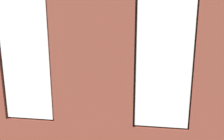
{
  "coord_description": "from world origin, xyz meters",
  "views": [
    {
      "loc": [
        -0.8,
        5.83,
        2.32
      ],
      "look_at": [
        -0.02,
        0.4,
        1.12
      ],
      "focal_mm": 35.0,
      "sensor_mm": 36.0,
      "label": 1
    }
  ],
  "objects_px": {
    "table_plant_small": "(116,85)",
    "potted_plant_foreground_right": "(56,70)",
    "couch_left": "(206,103)",
    "remote_gray": "(103,90)",
    "couch_by_window": "(68,122)",
    "coffee_table": "(116,91)",
    "cup_ceramic": "(119,89)",
    "potted_plant_corner_near_left": "(194,70)",
    "media_console": "(31,88)",
    "potted_plant_between_couches": "(135,107)",
    "tv_flatscreen": "(30,69)",
    "potted_plant_mid_room_small": "(151,90)"
  },
  "relations": [
    {
      "from": "table_plant_small",
      "to": "potted_plant_between_couches",
      "type": "bearing_deg",
      "value": 107.62
    },
    {
      "from": "couch_by_window",
      "to": "potted_plant_corner_near_left",
      "type": "distance_m",
      "value": 4.96
    },
    {
      "from": "cup_ceramic",
      "to": "potted_plant_mid_room_small",
      "type": "distance_m",
      "value": 0.99
    },
    {
      "from": "potted_plant_foreground_right",
      "to": "table_plant_small",
      "type": "bearing_deg",
      "value": 145.78
    },
    {
      "from": "table_plant_small",
      "to": "potted_plant_foreground_right",
      "type": "distance_m",
      "value": 3.03
    },
    {
      "from": "remote_gray",
      "to": "potted_plant_foreground_right",
      "type": "xyz_separation_m",
      "value": [
        2.13,
        -1.82,
        0.13
      ]
    },
    {
      "from": "remote_gray",
      "to": "potted_plant_between_couches",
      "type": "bearing_deg",
      "value": -156.6
    },
    {
      "from": "remote_gray",
      "to": "couch_by_window",
      "type": "bearing_deg",
      "value": 163.8
    },
    {
      "from": "cup_ceramic",
      "to": "potted_plant_between_couches",
      "type": "xyz_separation_m",
      "value": [
        -0.52,
        1.82,
        0.23
      ]
    },
    {
      "from": "couch_by_window",
      "to": "potted_plant_between_couches",
      "type": "bearing_deg",
      "value": -177.9
    },
    {
      "from": "tv_flatscreen",
      "to": "potted_plant_foreground_right",
      "type": "distance_m",
      "value": 1.41
    },
    {
      "from": "coffee_table",
      "to": "cup_ceramic",
      "type": "height_order",
      "value": "cup_ceramic"
    },
    {
      "from": "couch_by_window",
      "to": "potted_plant_between_couches",
      "type": "height_order",
      "value": "potted_plant_between_couches"
    },
    {
      "from": "potted_plant_between_couches",
      "to": "potted_plant_mid_room_small",
      "type": "xyz_separation_m",
      "value": [
        -0.38,
        -2.21,
        -0.33
      ]
    },
    {
      "from": "media_console",
      "to": "tv_flatscreen",
      "type": "bearing_deg",
      "value": -90.0
    },
    {
      "from": "coffee_table",
      "to": "remote_gray",
      "type": "height_order",
      "value": "remote_gray"
    },
    {
      "from": "couch_by_window",
      "to": "potted_plant_between_couches",
      "type": "relative_size",
      "value": 1.65
    },
    {
      "from": "couch_by_window",
      "to": "media_console",
      "type": "relative_size",
      "value": 1.94
    },
    {
      "from": "cup_ceramic",
      "to": "tv_flatscreen",
      "type": "distance_m",
      "value": 2.96
    },
    {
      "from": "coffee_table",
      "to": "media_console",
      "type": "xyz_separation_m",
      "value": [
        2.81,
        -0.35,
        -0.13
      ]
    },
    {
      "from": "cup_ceramic",
      "to": "potted_plant_foreground_right",
      "type": "distance_m",
      "value": 3.17
    },
    {
      "from": "couch_by_window",
      "to": "potted_plant_corner_near_left",
      "type": "height_order",
      "value": "potted_plant_corner_near_left"
    },
    {
      "from": "cup_ceramic",
      "to": "potted_plant_mid_room_small",
      "type": "height_order",
      "value": "potted_plant_mid_room_small"
    },
    {
      "from": "coffee_table",
      "to": "cup_ceramic",
      "type": "relative_size",
      "value": 11.59
    },
    {
      "from": "media_console",
      "to": "potted_plant_between_couches",
      "type": "relative_size",
      "value": 0.85
    },
    {
      "from": "potted_plant_foreground_right",
      "to": "potted_plant_mid_room_small",
      "type": "distance_m",
      "value": 3.79
    },
    {
      "from": "coffee_table",
      "to": "potted_plant_mid_room_small",
      "type": "distance_m",
      "value": 1.03
    },
    {
      "from": "tv_flatscreen",
      "to": "potted_plant_mid_room_small",
      "type": "bearing_deg",
      "value": 178.67
    },
    {
      "from": "cup_ceramic",
      "to": "potted_plant_corner_near_left",
      "type": "bearing_deg",
      "value": -142.17
    },
    {
      "from": "coffee_table",
      "to": "cup_ceramic",
      "type": "bearing_deg",
      "value": 128.42
    },
    {
      "from": "table_plant_small",
      "to": "media_console",
      "type": "distance_m",
      "value": 2.85
    },
    {
      "from": "couch_by_window",
      "to": "cup_ceramic",
      "type": "relative_size",
      "value": 17.03
    },
    {
      "from": "potted_plant_corner_near_left",
      "to": "media_console",
      "type": "bearing_deg",
      "value": 14.76
    },
    {
      "from": "potted_plant_between_couches",
      "to": "couch_left",
      "type": "bearing_deg",
      "value": -140.52
    },
    {
      "from": "couch_left",
      "to": "coffee_table",
      "type": "bearing_deg",
      "value": -103.78
    },
    {
      "from": "coffee_table",
      "to": "table_plant_small",
      "type": "bearing_deg",
      "value": 126.87
    },
    {
      "from": "media_console",
      "to": "tv_flatscreen",
      "type": "distance_m",
      "value": 0.62
    },
    {
      "from": "tv_flatscreen",
      "to": "cup_ceramic",
      "type": "bearing_deg",
      "value": 170.75
    },
    {
      "from": "couch_left",
      "to": "table_plant_small",
      "type": "bearing_deg",
      "value": -103.78
    },
    {
      "from": "remote_gray",
      "to": "media_console",
      "type": "relative_size",
      "value": 0.18
    },
    {
      "from": "couch_left",
      "to": "cup_ceramic",
      "type": "height_order",
      "value": "couch_left"
    },
    {
      "from": "coffee_table",
      "to": "couch_by_window",
      "type": "bearing_deg",
      "value": 69.58
    },
    {
      "from": "potted_plant_corner_near_left",
      "to": "potted_plant_mid_room_small",
      "type": "xyz_separation_m",
      "value": [
        1.5,
        1.48,
        -0.31
      ]
    },
    {
      "from": "couch_by_window",
      "to": "potted_plant_mid_room_small",
      "type": "distance_m",
      "value": 2.85
    },
    {
      "from": "potted_plant_corner_near_left",
      "to": "potted_plant_foreground_right",
      "type": "bearing_deg",
      "value": 0.52
    },
    {
      "from": "couch_left",
      "to": "coffee_table",
      "type": "distance_m",
      "value": 2.4
    },
    {
      "from": "couch_by_window",
      "to": "potted_plant_foreground_right",
      "type": "height_order",
      "value": "potted_plant_foreground_right"
    },
    {
      "from": "media_console",
      "to": "potted_plant_mid_room_small",
      "type": "distance_m",
      "value": 3.81
    },
    {
      "from": "potted_plant_mid_room_small",
      "to": "potted_plant_between_couches",
      "type": "bearing_deg",
      "value": 80.15
    },
    {
      "from": "table_plant_small",
      "to": "potted_plant_between_couches",
      "type": "xyz_separation_m",
      "value": [
        -0.62,
        1.94,
        0.15
      ]
    }
  ]
}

